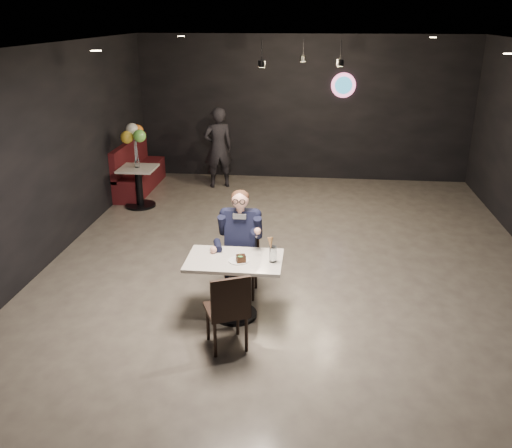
# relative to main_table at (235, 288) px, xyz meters

# --- Properties ---
(floor) EXTENTS (9.00, 9.00, 0.00)m
(floor) POSITION_rel_main_table_xyz_m (0.62, 1.46, -0.38)
(floor) COLOR gray
(floor) RESTS_ON ground
(wall_sign) EXTENTS (0.50, 0.06, 0.50)m
(wall_sign) POSITION_rel_main_table_xyz_m (1.42, 5.93, 1.62)
(wall_sign) COLOR pink
(wall_sign) RESTS_ON floor
(pendant_lights) EXTENTS (1.40, 1.20, 0.36)m
(pendant_lights) POSITION_rel_main_table_xyz_m (0.62, 3.46, 2.51)
(pendant_lights) COLOR black
(pendant_lights) RESTS_ON floor
(main_table) EXTENTS (1.10, 0.70, 0.75)m
(main_table) POSITION_rel_main_table_xyz_m (0.00, 0.00, 0.00)
(main_table) COLOR silver
(main_table) RESTS_ON floor
(chair_far) EXTENTS (0.42, 0.46, 0.92)m
(chair_far) POSITION_rel_main_table_xyz_m (0.00, 0.55, 0.09)
(chair_far) COLOR black
(chair_far) RESTS_ON floor
(chair_near) EXTENTS (0.57, 0.59, 0.92)m
(chair_near) POSITION_rel_main_table_xyz_m (0.00, -0.62, 0.09)
(chair_near) COLOR black
(chair_near) RESTS_ON floor
(seated_man) EXTENTS (0.60, 0.80, 1.44)m
(seated_man) POSITION_rel_main_table_xyz_m (0.00, 0.55, 0.34)
(seated_man) COLOR black
(seated_man) RESTS_ON floor
(dessert_plate) EXTENTS (0.24, 0.24, 0.01)m
(dessert_plate) POSITION_rel_main_table_xyz_m (0.06, -0.06, 0.38)
(dessert_plate) COLOR white
(dessert_plate) RESTS_ON main_table
(cake_slice) EXTENTS (0.12, 0.11, 0.07)m
(cake_slice) POSITION_rel_main_table_xyz_m (0.09, -0.09, 0.42)
(cake_slice) COLOR black
(cake_slice) RESTS_ON dessert_plate
(mint_leaf) EXTENTS (0.06, 0.04, 0.01)m
(mint_leaf) POSITION_rel_main_table_xyz_m (0.09, -0.13, 0.47)
(mint_leaf) COLOR #2E8C38
(mint_leaf) RESTS_ON cake_slice
(sundae_glass) EXTENTS (0.08, 0.08, 0.19)m
(sundae_glass) POSITION_rel_main_table_xyz_m (0.45, -0.03, 0.47)
(sundae_glass) COLOR silver
(sundae_glass) RESTS_ON main_table
(wafer_cone) EXTENTS (0.08, 0.08, 0.13)m
(wafer_cone) POSITION_rel_main_table_xyz_m (0.42, -0.07, 0.62)
(wafer_cone) COLOR #B08148
(wafer_cone) RESTS_ON sundae_glass
(booth_bench) EXTENTS (0.50, 1.98, 0.99)m
(booth_bench) POSITION_rel_main_table_xyz_m (-2.63, 4.72, 0.12)
(booth_bench) COLOR #450E10
(booth_bench) RESTS_ON floor
(side_table) EXTENTS (0.65, 0.65, 0.81)m
(side_table) POSITION_rel_main_table_xyz_m (-2.33, 3.72, 0.03)
(side_table) COLOR silver
(side_table) RESTS_ON floor
(balloon_vase) EXTENTS (0.09, 0.09, 0.14)m
(balloon_vase) POSITION_rel_main_table_xyz_m (-2.33, 3.72, 0.45)
(balloon_vase) COLOR silver
(balloon_vase) RESTS_ON side_table
(balloon_bunch) EXTENTS (0.42, 0.42, 0.68)m
(balloon_bunch) POSITION_rel_main_table_xyz_m (-2.33, 3.72, 0.87)
(balloon_bunch) COLOR gold
(balloon_bunch) RESTS_ON balloon_vase
(passerby) EXTENTS (0.70, 0.58, 1.64)m
(passerby) POSITION_rel_main_table_xyz_m (-1.08, 5.11, 0.45)
(passerby) COLOR black
(passerby) RESTS_ON floor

